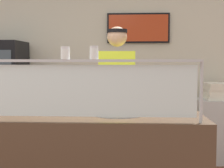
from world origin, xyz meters
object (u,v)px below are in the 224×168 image
(parmesan_shaker, at_px, (65,54))
(pizza_box_stack, at_px, (221,91))
(worker_figure, at_px, (117,98))
(pizza_tray, at_px, (118,112))
(pepper_flake_shaker, at_px, (94,53))
(pizza_server, at_px, (118,110))

(parmesan_shaker, xyz_separation_m, pizza_box_stack, (1.75, 2.17, -0.47))
(worker_figure, height_order, pizza_box_stack, worker_figure)
(pizza_tray, relative_size, pepper_flake_shaker, 4.50)
(pizza_tray, bearing_deg, parmesan_shaker, -136.57)
(pepper_flake_shaker, height_order, worker_figure, worker_figure)
(pizza_server, relative_size, pepper_flake_shaker, 2.87)
(pizza_server, xyz_separation_m, pepper_flake_shaker, (-0.16, -0.34, 0.46))
(pizza_server, bearing_deg, worker_figure, 80.28)
(pizza_tray, relative_size, parmesan_shaker, 4.69)
(parmesan_shaker, xyz_separation_m, worker_figure, (0.34, 1.06, -0.45))
(pizza_tray, distance_m, parmesan_shaker, 0.71)
(pizza_tray, distance_m, pizza_server, 0.03)
(pepper_flake_shaker, relative_size, worker_figure, 0.06)
(pizza_box_stack, bearing_deg, parmesan_shaker, -128.87)
(pizza_server, xyz_separation_m, worker_figure, (-0.03, 0.73, 0.02))
(pizza_tray, distance_m, pepper_flake_shaker, 0.63)
(pizza_server, bearing_deg, pepper_flake_shaker, -128.03)
(parmesan_shaker, distance_m, worker_figure, 1.20)
(parmesan_shaker, height_order, pizza_box_stack, parmesan_shaker)
(pizza_tray, bearing_deg, pizza_box_stack, 52.88)
(pizza_server, height_order, pepper_flake_shaker, pepper_flake_shaker)
(pizza_server, height_order, pizza_box_stack, pizza_box_stack)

